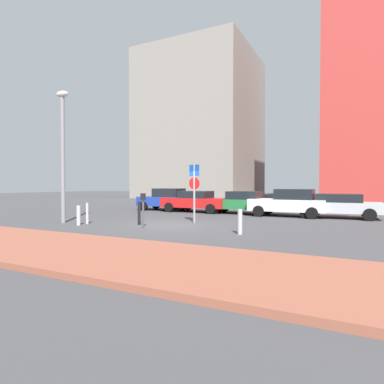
% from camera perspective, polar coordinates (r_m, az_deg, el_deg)
% --- Properties ---
extents(ground_plane, '(120.00, 120.00, 0.00)m').
position_cam_1_polar(ground_plane, '(14.73, -4.17, -5.92)').
color(ground_plane, '#424244').
extents(sidewalk_brick, '(40.00, 3.78, 0.14)m').
position_cam_1_polar(sidewalk_brick, '(9.94, -23.28, -9.14)').
color(sidewalk_brick, '#93513D').
rests_on(sidewalk_brick, ground).
extents(parked_car_blue, '(4.08, 2.26, 1.58)m').
position_cam_1_polar(parked_car_blue, '(23.22, -4.50, -1.27)').
color(parked_car_blue, '#1E389E').
rests_on(parked_car_blue, ground).
extents(parked_car_red, '(4.54, 2.07, 1.42)m').
position_cam_1_polar(parked_car_red, '(21.64, 0.60, -1.62)').
color(parked_car_red, red).
rests_on(parked_car_red, ground).
extents(parked_car_green, '(4.55, 2.13, 1.43)m').
position_cam_1_polar(parked_car_green, '(20.58, 8.94, -1.80)').
color(parked_car_green, '#237238').
rests_on(parked_car_green, ground).
extents(parked_car_white, '(4.30, 2.09, 1.60)m').
position_cam_1_polar(parked_car_white, '(19.46, 16.94, -1.79)').
color(parked_car_white, white).
rests_on(parked_car_white, ground).
extents(parked_car_silver, '(4.61, 2.21, 1.34)m').
position_cam_1_polar(parked_car_silver, '(19.45, 24.47, -2.14)').
color(parked_car_silver, '#B7BABF').
rests_on(parked_car_silver, ground).
extents(parking_sign_post, '(0.60, 0.12, 2.85)m').
position_cam_1_polar(parking_sign_post, '(15.40, 0.41, 1.09)').
color(parking_sign_post, gray).
rests_on(parking_sign_post, ground).
extents(parking_meter, '(0.18, 0.14, 1.49)m').
position_cam_1_polar(parking_meter, '(13.70, -8.72, -2.45)').
color(parking_meter, '#4C4C51').
rests_on(parking_meter, ground).
extents(street_lamp, '(0.70, 0.36, 6.36)m').
position_cam_1_polar(street_lamp, '(16.78, -22.09, 7.83)').
color(street_lamp, gray).
rests_on(street_lamp, ground).
extents(traffic_bollard_near, '(0.14, 0.14, 1.08)m').
position_cam_1_polar(traffic_bollard_near, '(14.97, -9.42, -3.74)').
color(traffic_bollard_near, black).
rests_on(traffic_bollard_near, ground).
extents(traffic_bollard_mid, '(0.18, 0.18, 0.90)m').
position_cam_1_polar(traffic_bollard_mid, '(15.48, -19.60, -3.96)').
color(traffic_bollard_mid, '#B7B7BC').
rests_on(traffic_bollard_mid, ground).
extents(traffic_bollard_far, '(0.13, 0.13, 0.99)m').
position_cam_1_polar(traffic_bollard_far, '(15.85, -18.21, -3.67)').
color(traffic_bollard_far, '#B7B7BC').
rests_on(traffic_bollard_far, ground).
extents(traffic_bollard_edge, '(0.17, 0.17, 0.94)m').
position_cam_1_polar(traffic_bollard_edge, '(12.06, 8.56, -5.28)').
color(traffic_bollard_edge, '#B7B7BC').
rests_on(traffic_bollard_edge, ground).
extents(building_under_construction, '(14.92, 14.98, 20.52)m').
position_cam_1_polar(building_under_construction, '(47.80, 1.77, 11.45)').
color(building_under_construction, gray).
rests_on(building_under_construction, ground).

